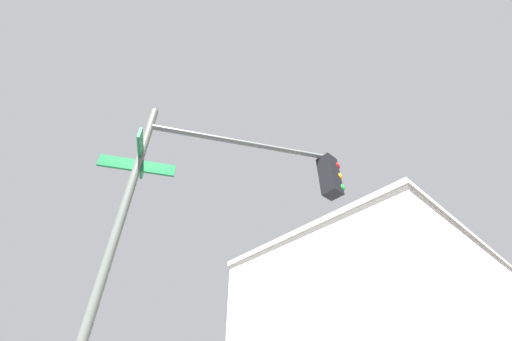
% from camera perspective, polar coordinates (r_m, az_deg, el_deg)
% --- Properties ---
extents(traffic_signal_near, '(2.10, 3.54, 5.49)m').
position_cam_1_polar(traffic_signal_near, '(4.72, -4.17, -4.82)').
color(traffic_signal_near, '#474C47').
rests_on(traffic_signal_near, ground_plane).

